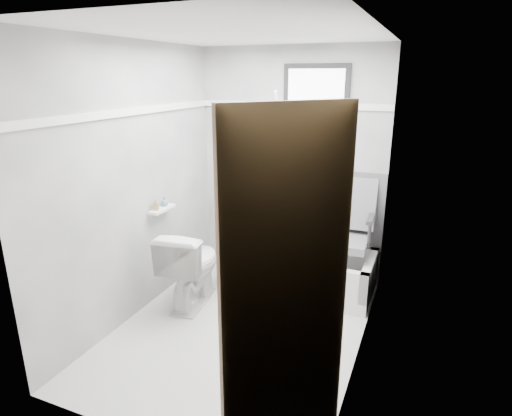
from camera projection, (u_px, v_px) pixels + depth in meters
The scene contains 19 objects.
floor at pixel (241, 328), 3.73m from camera, with size 2.60×2.60×0.00m, color silver.
ceiling at pixel (237, 32), 3.01m from camera, with size 2.60×2.60×0.00m, color silver.
wall_back at pixel (290, 165), 4.51m from camera, with size 2.00×0.02×2.40m, color slate.
wall_front at pixel (135, 259), 2.22m from camera, with size 2.00×0.02×2.40m, color slate.
wall_left at pixel (135, 184), 3.73m from camera, with size 0.02×2.60×2.40m, color slate.
wall_right at pixel (368, 211), 3.00m from camera, with size 0.02×2.60×2.40m, color slate.
bathtub at pixel (298, 268), 4.40m from camera, with size 1.50×0.70×0.42m, color silver, non-canonical shape.
office_chair at pixel (342, 234), 4.17m from camera, with size 0.59×0.59×1.03m, color slate, non-canonical shape.
toilet at pixel (192, 266), 4.06m from camera, with size 0.43×0.77×0.75m, color white.
door at pixel (318, 331), 1.94m from camera, with size 0.78×0.78×2.00m, color #512D1E, non-canonical shape.
window at pixel (316, 85), 4.17m from camera, with size 0.66×0.04×0.40m, color black, non-canonical shape.
backerboard at pixel (312, 204), 4.53m from camera, with size 1.50×0.02×0.78m, color #4C4C4F.
trim_back at pixel (291, 105), 4.32m from camera, with size 2.00×0.02×0.06m, color white.
trim_left at pixel (130, 112), 3.54m from camera, with size 0.02×2.60×0.06m, color white.
pole at pixel (285, 184), 4.34m from camera, with size 0.02×0.02×1.95m, color white.
shelf at pixel (162, 209), 4.04m from camera, with size 0.10×0.32×0.03m, color white.
soap_bottle_a at pixel (156, 205), 3.95m from camera, with size 0.05×0.05×0.11m, color #94754A.
soap_bottle_b at pixel (165, 201), 4.08m from camera, with size 0.07×0.07×0.09m, color teal.
faucet at pixel (271, 222), 4.76m from camera, with size 0.26×0.10×0.16m, color silver, non-canonical shape.
Camera 1 is at (1.37, -2.94, 2.11)m, focal length 30.00 mm.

